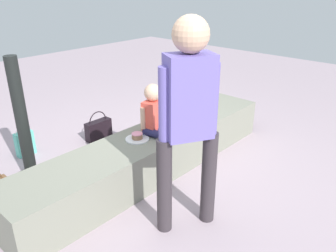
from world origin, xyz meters
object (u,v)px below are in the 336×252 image
Objects in this scene: gift_bag at (25,143)px; child_seated at (154,112)px; cake_plate at (137,138)px; handbag_black_leather at (99,129)px; adult_standing at (189,111)px; water_bottle_near_gift at (164,104)px; party_cup_red at (63,163)px.

child_seated is at bearing -59.72° from gift_bag.
cake_plate is 0.65× the size of handbag_black_leather.
adult_standing is at bearing -105.72° from cake_plate.
gift_bag is at bearing 98.37° from adult_standing.
adult_standing is 2.19m from gift_bag.
cake_plate is 1.37m from gift_bag.
adult_standing is 5.14× the size of gift_bag.
cake_plate reaches higher than handbag_black_leather.
cake_plate is (0.22, 0.77, -0.53)m from adult_standing.
handbag_black_leather is at bearing 74.39° from adult_standing.
child_seated is 0.31× the size of adult_standing.
child_seated is 1.53m from gift_bag.
adult_standing is 4.57× the size of handbag_black_leather.
gift_bag is (-0.51, 1.24, -0.29)m from cake_plate.
adult_standing is at bearing -81.63° from gift_bag.
child_seated reaches higher than cake_plate.
cake_plate is 1.06m from handbag_black_leather.
handbag_black_leather reaches higher than water_bottle_near_gift.
cake_plate is 2.00× the size of party_cup_red.
child_seated is at bearing -140.12° from water_bottle_near_gift.
party_cup_red is (-0.62, 0.71, -0.56)m from child_seated.
gift_bag is 2.74× the size of party_cup_red.
gift_bag is 2.01m from water_bottle_near_gift.
party_cup_red is (0.11, -0.55, -0.08)m from gift_bag.
cake_plate reaches higher than party_cup_red.
water_bottle_near_gift reaches higher than party_cup_red.
child_seated is at bearing -3.40° from cake_plate.
adult_standing is 7.03× the size of cake_plate.
gift_bag is at bearing 120.28° from child_seated.
child_seated is 1.11m from handbag_black_leather.
cake_plate is 0.88m from party_cup_red.
party_cup_red is 0.32× the size of handbag_black_leather.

